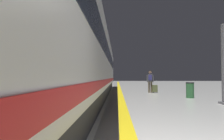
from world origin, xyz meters
TOP-DOWN VIEW (x-y plane):
  - safety_line_strip at (-1.11, 10.00)m, footprint 0.36×80.00m
  - tactile_edge_band at (-1.46, 10.00)m, footprint 0.66×80.00m
  - high_speed_train at (-3.26, 6.58)m, footprint 2.94×31.66m
  - passenger_near at (1.26, 12.81)m, footprint 0.53×0.37m
  - suitcase_near at (1.58, 12.62)m, footprint 0.39×0.26m
  - waste_bin at (2.90, 8.96)m, footprint 0.46×0.46m

SIDE VIEW (x-z plane):
  - tactile_edge_band at x=-1.46m, z-range 0.00..0.01m
  - safety_line_strip at x=-1.11m, z-range 0.00..0.01m
  - suitcase_near at x=1.58m, z-range -0.17..0.83m
  - waste_bin at x=2.90m, z-range 0.00..0.91m
  - passenger_near at x=1.26m, z-range 0.16..1.89m
  - high_speed_train at x=-3.26m, z-range 0.02..4.99m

